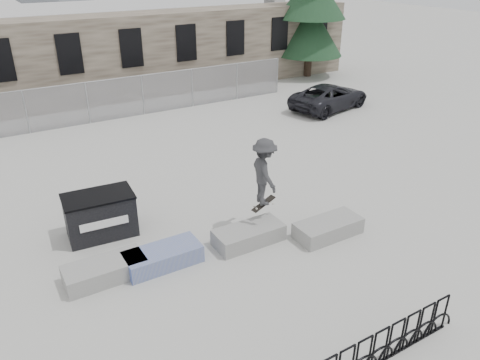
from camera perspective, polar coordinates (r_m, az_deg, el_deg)
name	(u,v)px	position (r m, az deg, el deg)	size (l,w,h in m)	color
ground	(208,249)	(13.21, -3.93, -8.41)	(120.00, 120.00, 0.00)	#A3A39E
stone_wall	(66,63)	(27.00, -20.45, 13.27)	(36.00, 2.58, 4.50)	brown
chainlink_fence	(88,103)	(23.71, -18.09, 8.97)	(22.06, 0.06, 2.02)	gray
planter_far_left	(105,270)	(12.44, -16.15, -10.50)	(2.00, 0.90, 0.48)	gray
planter_center_left	(163,256)	(12.62, -9.40, -9.15)	(2.00, 0.90, 0.48)	#354B9F
planter_center_right	(249,234)	(13.34, 1.07, -6.64)	(2.00, 0.90, 0.48)	gray
planter_offset	(328,227)	(13.89, 10.69, -5.70)	(2.00, 0.90, 0.48)	gray
dumpster	(100,215)	(14.09, -16.66, -4.09)	(2.04, 1.34, 1.28)	black
bike_rack	(372,352)	(10.03, 15.75, -19.57)	(4.94, 0.10, 0.90)	black
suv	(330,97)	(25.39, 10.88, 9.96)	(2.18, 4.73, 1.31)	black
skateboarder	(264,172)	(13.11, 2.98, 0.97)	(0.96, 1.39, 2.13)	#2F3032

